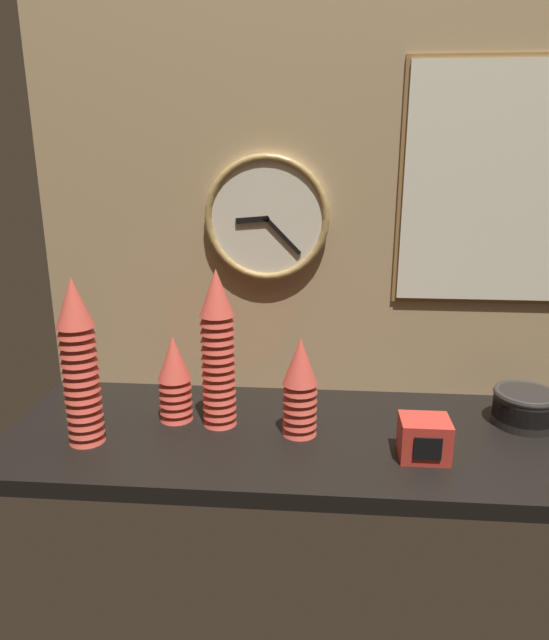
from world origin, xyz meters
TOP-DOWN VIEW (x-y plane):
  - ground_plane at (0.00, 0.00)cm, footprint 160.00×56.00cm
  - wall_tiled_back at (0.00, 26.50)cm, footprint 160.00×3.00cm
  - cup_stack_left at (-39.13, 3.28)cm, footprint 8.50×8.50cm
  - cup_stack_center_left at (-27.43, 1.62)cm, footprint 8.50×8.50cm
  - cup_stack_center at (-7.06, -1.96)cm, footprint 8.50×8.50cm
  - cup_stack_far_left at (-57.61, -9.91)cm, footprint 8.50×8.50cm
  - bowl_stack_far_right at (49.55, 7.87)cm, footprint 15.87×15.87cm
  - wall_clock at (-17.35, 23.46)cm, footprint 33.39×2.70cm
  - menu_board at (39.98, 24.35)cm, footprint 46.48×1.32cm
  - napkin_dispenser at (21.38, -10.88)cm, footprint 11.10×9.64cm

SIDE VIEW (x-z plane):
  - ground_plane at x=0.00cm, z-range -4.00..0.00cm
  - napkin_dispenser at x=21.38cm, z-range 0.00..9.36cm
  - bowl_stack_far_right at x=49.55cm, z-range 0.35..9.27cm
  - cup_stack_left at x=-39.13cm, z-range 0.00..22.58cm
  - cup_stack_center at x=-7.06cm, z-range 0.00..24.79cm
  - cup_stack_center_left at x=-27.43cm, z-range 0.00..40.23cm
  - cup_stack_far_left at x=-57.61cm, z-range 0.00..40.23cm
  - wall_clock at x=-17.35cm, z-range 32.78..66.18cm
  - wall_tiled_back at x=0.00cm, z-range 0.00..105.00cm
  - menu_board at x=39.98cm, z-range 27.21..89.25cm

